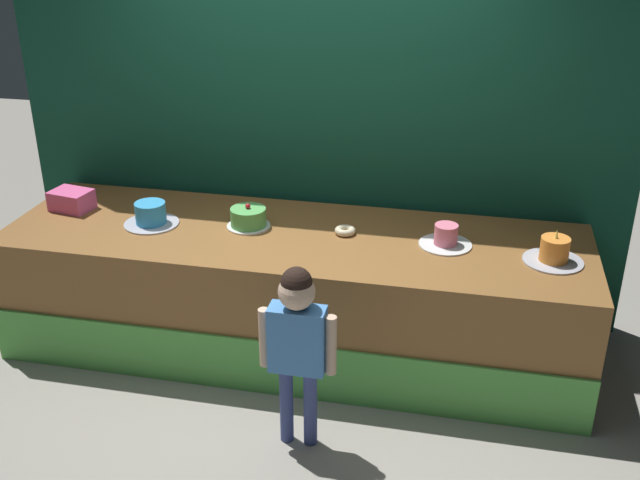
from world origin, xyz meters
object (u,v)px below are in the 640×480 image
(pink_box, at_px, (72,200))
(donut, at_px, (345,231))
(cake_far_left, at_px, (151,215))
(child_figure, at_px, (297,334))
(cake_center_left, at_px, (248,218))
(cake_far_right, at_px, (554,252))
(cake_center_right, at_px, (446,237))

(pink_box, distance_m, donut, 1.85)
(pink_box, distance_m, cake_far_left, 0.63)
(pink_box, bearing_deg, cake_far_left, -11.11)
(child_figure, bearing_deg, cake_center_left, 119.55)
(child_figure, height_order, cake_far_right, child_figure)
(cake_far_left, bearing_deg, child_figure, -37.05)
(cake_far_left, distance_m, cake_center_right, 1.86)
(pink_box, xyz_separation_m, donut, (1.85, -0.01, -0.04))
(pink_box, bearing_deg, child_figure, -29.35)
(donut, bearing_deg, pink_box, 179.74)
(cake_far_left, bearing_deg, cake_center_left, 8.64)
(child_figure, distance_m, cake_far_left, 1.48)
(cake_center_right, bearing_deg, donut, 176.91)
(cake_center_left, height_order, cake_far_right, cake_far_right)
(cake_center_left, bearing_deg, cake_center_right, -0.67)
(child_figure, relative_size, cake_center_left, 3.84)
(cake_far_left, height_order, cake_center_right, cake_far_left)
(cake_center_right, relative_size, cake_far_right, 0.93)
(child_figure, xyz_separation_m, cake_center_right, (0.68, 0.97, 0.17))
(donut, distance_m, cake_center_right, 0.62)
(cake_far_left, relative_size, cake_center_right, 1.10)
(cake_center_left, xyz_separation_m, cake_center_right, (1.24, -0.01, -0.01))
(pink_box, bearing_deg, donut, -0.26)
(child_figure, relative_size, cake_far_left, 3.04)
(donut, height_order, cake_center_right, cake_center_right)
(cake_far_right, bearing_deg, cake_far_left, 179.68)
(cake_far_left, relative_size, cake_far_right, 1.02)
(child_figure, height_order, cake_center_left, child_figure)
(cake_center_left, xyz_separation_m, cake_far_right, (1.85, -0.11, 0.00))
(donut, bearing_deg, cake_far_right, -5.84)
(donut, bearing_deg, cake_far_left, -174.79)
(pink_box, xyz_separation_m, cake_center_right, (2.47, -0.04, -0.01))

